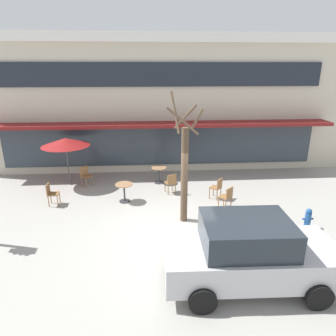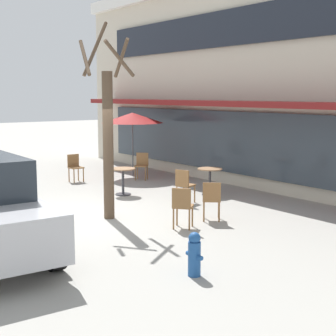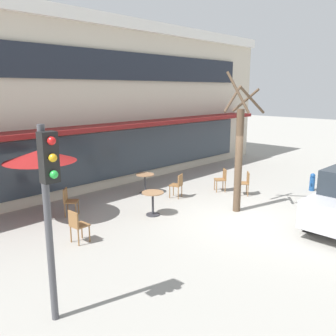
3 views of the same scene
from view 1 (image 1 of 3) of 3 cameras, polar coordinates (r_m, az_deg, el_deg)
ground_plane at (r=10.17m, az=0.43°, el=-11.87°), size 80.00×80.00×0.00m
building_facade at (r=18.78m, az=-1.99°, el=13.19°), size 19.39×9.10×6.70m
cafe_table_near_wall at (r=12.10m, az=-8.33°, el=-4.11°), size 0.70×0.70×0.76m
cafe_table_streetside at (r=13.90m, az=-1.73°, el=-0.84°), size 0.70×0.70×0.76m
patio_umbrella_green_folded at (r=13.97m, az=-18.96°, el=4.69°), size 2.10×2.10×2.20m
cafe_chair_0 at (r=12.73m, az=0.56°, el=-2.67°), size 0.51×0.51×0.89m
cafe_chair_1 at (r=11.60m, az=11.15°, el=-5.28°), size 0.56×0.56×0.89m
cafe_chair_2 at (r=12.54m, az=-21.35°, el=-4.38°), size 0.42×0.42×0.89m
cafe_chair_3 at (r=12.40m, az=9.36°, el=-3.54°), size 0.56×0.56×0.89m
cafe_chair_4 at (r=14.09m, az=-15.43°, el=-1.22°), size 0.57×0.57×0.89m
parked_sedan at (r=7.84m, az=15.18°, el=-15.30°), size 4.25×2.11×1.76m
street_tree at (r=10.03m, az=3.14°, el=-0.10°), size 1.17×1.17×4.46m
fire_hydrant at (r=11.21m, az=25.11°, el=-8.66°), size 0.36×0.20×0.71m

